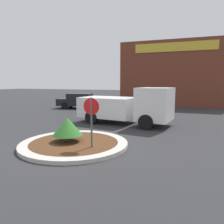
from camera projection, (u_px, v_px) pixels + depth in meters
name	position (u px, v px, depth m)	size (l,w,h in m)	color
ground_plane	(74.00, 146.00, 8.99)	(120.00, 120.00, 0.00)	#2D2D30
traffic_island	(74.00, 144.00, 8.98)	(4.39, 4.39, 0.15)	#BCB7AD
stop_sign	(91.00, 115.00, 8.11)	(0.63, 0.07, 2.03)	#4C4C51
island_shrub	(67.00, 126.00, 8.98)	(1.23, 1.23, 1.00)	brown
utility_truck	(127.00, 106.00, 13.42)	(5.93, 2.87, 2.27)	white
storefront_building	(176.00, 74.00, 25.29)	(11.67, 6.07, 6.94)	brown
parked_sedan_black	(82.00, 101.00, 21.60)	(5.02, 2.67, 1.48)	black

